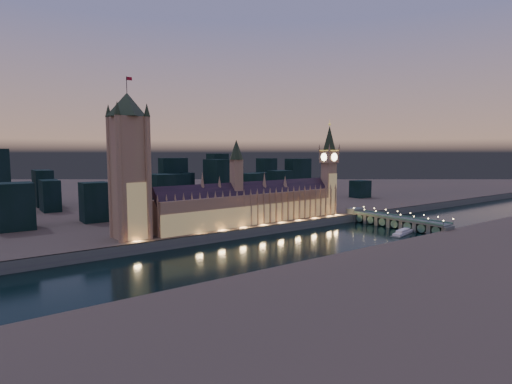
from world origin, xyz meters
TOP-DOWN VIEW (x-y plane):
  - ground_plane at (0.00, 0.00)m, footprint 2000.00×2000.00m
  - north_bank at (0.00, 520.00)m, footprint 2000.00×960.00m
  - embankment_wall at (0.00, 41.00)m, footprint 2000.00×2.50m
  - palace_of_westminster at (7.12, 61.74)m, footprint 202.00×28.75m
  - victoria_tower at (-110.00, 61.92)m, footprint 31.68×31.68m
  - elizabeth_tower at (108.00, 61.92)m, footprint 18.00×18.00m
  - westminster_bridge at (132.50, -3.46)m, footprint 17.30×113.00m
  - river_boat at (108.94, -30.72)m, footprint 39.16×17.24m
  - city_backdrop at (35.59, 247.96)m, footprint 481.63×215.63m

SIDE VIEW (x-z plane):
  - ground_plane at x=0.00m, z-range 0.00..0.00m
  - river_boat at x=108.94m, z-range -0.69..3.81m
  - north_bank at x=0.00m, z-range 0.00..8.00m
  - embankment_wall at x=0.00m, z-range 0.00..8.00m
  - westminster_bridge at x=132.50m, z-range -1.96..13.94m
  - palace_of_westminster at x=7.12m, z-range -12.63..65.37m
  - city_backdrop at x=35.59m, z-range -5.00..65.77m
  - elizabeth_tower at x=108.00m, z-range 13.70..115.39m
  - victoria_tower at x=-110.00m, z-range 7.57..130.85m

